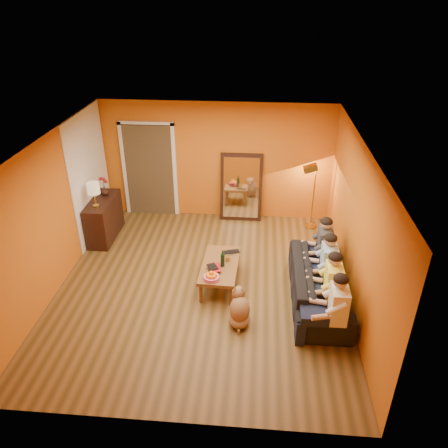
# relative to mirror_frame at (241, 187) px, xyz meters

# --- Properties ---
(room_shell) EXTENTS (5.00, 5.50, 2.60)m
(room_shell) POSITION_rel_mirror_frame_xyz_m (-0.55, -2.26, 0.54)
(room_shell) COLOR brown
(room_shell) RESTS_ON ground
(white_accent) EXTENTS (0.02, 1.90, 2.58)m
(white_accent) POSITION_rel_mirror_frame_xyz_m (-3.04, -0.88, 0.54)
(white_accent) COLOR white
(white_accent) RESTS_ON wall_left
(doorway_recess) EXTENTS (1.06, 0.30, 2.10)m
(doorway_recess) POSITION_rel_mirror_frame_xyz_m (-2.05, 0.20, 0.29)
(doorway_recess) COLOR #3F2D19
(doorway_recess) RESTS_ON floor
(door_jamb_left) EXTENTS (0.08, 0.06, 2.20)m
(door_jamb_left) POSITION_rel_mirror_frame_xyz_m (-2.62, 0.08, 0.29)
(door_jamb_left) COLOR white
(door_jamb_left) RESTS_ON wall_back
(door_jamb_right) EXTENTS (0.08, 0.06, 2.20)m
(door_jamb_right) POSITION_rel_mirror_frame_xyz_m (-1.48, 0.08, 0.29)
(door_jamb_right) COLOR white
(door_jamb_right) RESTS_ON wall_back
(door_header) EXTENTS (1.22, 0.06, 0.08)m
(door_header) POSITION_rel_mirror_frame_xyz_m (-2.05, 0.08, 1.36)
(door_header) COLOR white
(door_header) RESTS_ON wall_back
(mirror_frame) EXTENTS (0.92, 0.27, 1.51)m
(mirror_frame) POSITION_rel_mirror_frame_xyz_m (0.00, 0.00, 0.00)
(mirror_frame) COLOR black
(mirror_frame) RESTS_ON floor
(mirror_glass) EXTENTS (0.78, 0.21, 1.35)m
(mirror_glass) POSITION_rel_mirror_frame_xyz_m (0.00, -0.04, 0.00)
(mirror_glass) COLOR white
(mirror_glass) RESTS_ON mirror_frame
(sideboard) EXTENTS (0.44, 1.18, 0.85)m
(sideboard) POSITION_rel_mirror_frame_xyz_m (-2.79, -1.08, -0.34)
(sideboard) COLOR black
(sideboard) RESTS_ON floor
(table_lamp) EXTENTS (0.24, 0.24, 0.51)m
(table_lamp) POSITION_rel_mirror_frame_xyz_m (-2.79, -1.38, 0.34)
(table_lamp) COLOR beige
(table_lamp) RESTS_ON sideboard
(sofa) EXTENTS (2.25, 0.88, 0.66)m
(sofa) POSITION_rel_mirror_frame_xyz_m (1.45, -2.82, -0.43)
(sofa) COLOR black
(sofa) RESTS_ON floor
(coffee_table) EXTENTS (0.67, 1.24, 0.42)m
(coffee_table) POSITION_rel_mirror_frame_xyz_m (-0.24, -2.53, -0.55)
(coffee_table) COLOR brown
(coffee_table) RESTS_ON floor
(floor_lamp) EXTENTS (0.31, 0.25, 1.44)m
(floor_lamp) POSITION_rel_mirror_frame_xyz_m (1.55, -0.31, -0.04)
(floor_lamp) COLOR gold
(floor_lamp) RESTS_ON floor
(dog) EXTENTS (0.52, 0.62, 0.62)m
(dog) POSITION_rel_mirror_frame_xyz_m (0.16, -3.52, -0.45)
(dog) COLOR #8F6340
(dog) RESTS_ON floor
(person_far_left) EXTENTS (0.70, 0.44, 1.22)m
(person_far_left) POSITION_rel_mirror_frame_xyz_m (1.58, -3.82, -0.15)
(person_far_left) COLOR white
(person_far_left) RESTS_ON sofa
(person_mid_left) EXTENTS (0.70, 0.44, 1.22)m
(person_mid_left) POSITION_rel_mirror_frame_xyz_m (1.58, -3.27, -0.15)
(person_mid_left) COLOR #F3F051
(person_mid_left) RESTS_ON sofa
(person_mid_right) EXTENTS (0.70, 0.44, 1.22)m
(person_mid_right) POSITION_rel_mirror_frame_xyz_m (1.58, -2.72, -0.15)
(person_mid_right) COLOR #92B5E2
(person_mid_right) RESTS_ON sofa
(person_far_right) EXTENTS (0.70, 0.44, 1.22)m
(person_far_right) POSITION_rel_mirror_frame_xyz_m (1.58, -2.17, -0.15)
(person_far_right) COLOR #36373C
(person_far_right) RESTS_ON sofa
(fruit_bowl) EXTENTS (0.26, 0.26, 0.16)m
(fruit_bowl) POSITION_rel_mirror_frame_xyz_m (-0.34, -2.98, -0.26)
(fruit_bowl) COLOR #EA5292
(fruit_bowl) RESTS_ON coffee_table
(wine_bottle) EXTENTS (0.07, 0.07, 0.31)m
(wine_bottle) POSITION_rel_mirror_frame_xyz_m (-0.19, -2.58, -0.18)
(wine_bottle) COLOR black
(wine_bottle) RESTS_ON coffee_table
(tumbler) EXTENTS (0.12, 0.12, 0.10)m
(tumbler) POSITION_rel_mirror_frame_xyz_m (-0.12, -2.41, -0.29)
(tumbler) COLOR #B27F3F
(tumbler) RESTS_ON coffee_table
(laptop) EXTENTS (0.34, 0.27, 0.02)m
(laptop) POSITION_rel_mirror_frame_xyz_m (-0.06, -2.18, -0.33)
(laptop) COLOR black
(laptop) RESTS_ON coffee_table
(book_lower) EXTENTS (0.20, 0.27, 0.03)m
(book_lower) POSITION_rel_mirror_frame_xyz_m (-0.42, -2.73, -0.33)
(book_lower) COLOR black
(book_lower) RESTS_ON coffee_table
(book_mid) EXTENTS (0.25, 0.30, 0.02)m
(book_mid) POSITION_rel_mirror_frame_xyz_m (-0.41, -2.72, -0.30)
(book_mid) COLOR #A61317
(book_mid) RESTS_ON book_lower
(book_upper) EXTENTS (0.23, 0.25, 0.02)m
(book_upper) POSITION_rel_mirror_frame_xyz_m (-0.42, -2.74, -0.29)
(book_upper) COLOR black
(book_upper) RESTS_ON book_mid
(vase) EXTENTS (0.18, 0.18, 0.19)m
(vase) POSITION_rel_mirror_frame_xyz_m (-2.79, -0.83, 0.18)
(vase) COLOR black
(vase) RESTS_ON sideboard
(flowers) EXTENTS (0.17, 0.17, 0.42)m
(flowers) POSITION_rel_mirror_frame_xyz_m (-2.79, -0.83, 0.42)
(flowers) COLOR #A61317
(flowers) RESTS_ON vase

